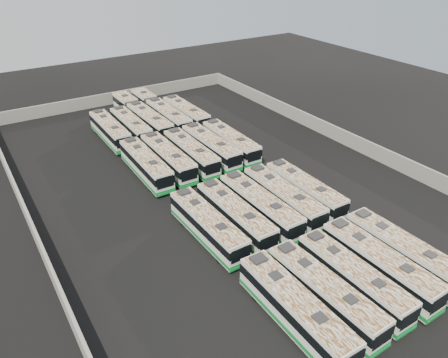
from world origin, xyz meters
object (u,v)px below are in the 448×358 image
at_px(bus_midfront_center, 260,206).
at_px(bus_back_far_right, 186,114).
at_px(bus_back_left, 131,126).
at_px(bus_back_center, 141,115).
at_px(bus_back_right, 160,111).
at_px(bus_midback_left, 168,158).
at_px(bus_midfront_left, 235,215).
at_px(bus_midfront_far_right, 305,190).
at_px(bus_front_far_right, 402,252).
at_px(bus_midback_far_left, 146,165).
at_px(bus_back_far_left, 110,130).
at_px(bus_midback_far_right, 231,142).
at_px(bus_front_right, 379,264).
at_px(bus_front_far_left, 295,309).
at_px(bus_midfront_right, 283,198).
at_px(bus_front_left, 325,293).
at_px(bus_midback_center, 191,153).
at_px(bus_front_center, 353,278).
at_px(bus_midfront_far_left, 208,225).
at_px(bus_midback_right, 211,147).

height_order(bus_midfront_center, bus_back_far_right, bus_midfront_center).
relative_size(bus_back_left, bus_back_center, 0.62).
xyz_separation_m(bus_back_center, bus_back_right, (3.43, 0.09, -0.02)).
bearing_deg(bus_back_far_right, bus_midback_left, -127.01).
bearing_deg(bus_midfront_left, bus_midfront_far_right, 0.22).
relative_size(bus_front_far_right, bus_midfront_far_right, 1.02).
relative_size(bus_midback_far_left, bus_back_far_left, 1.02).
bearing_deg(bus_front_far_right, bus_midback_far_right, 89.42).
relative_size(bus_front_right, bus_back_center, 0.64).
relative_size(bus_front_far_left, bus_midfront_right, 1.01).
bearing_deg(bus_front_left, bus_midback_center, 82.14).
distance_m(bus_front_center, bus_midfront_right, 13.94).
distance_m(bus_front_far_left, bus_midback_far_left, 29.54).
bearing_deg(bus_midfront_far_left, bus_midback_right, 57.47).
xyz_separation_m(bus_front_far_left, bus_front_right, (9.98, 0.04, -0.01)).
height_order(bus_midback_left, bus_back_far_left, bus_midback_left).
distance_m(bus_midback_left, bus_back_far_right, 16.54).
xyz_separation_m(bus_back_far_left, bus_back_far_right, (13.12, 0.02, 0.01)).
bearing_deg(bus_back_right, bus_midfront_left, -101.15).
bearing_deg(bus_midfront_far_left, bus_midfront_left, -0.53).
height_order(bus_front_left, bus_back_right, bus_back_right).
relative_size(bus_front_left, bus_midback_right, 0.98).
distance_m(bus_midfront_right, bus_midback_left, 17.32).
relative_size(bus_midback_far_left, bus_back_center, 0.64).
bearing_deg(bus_midfront_left, bus_midfront_center, -0.61).
distance_m(bus_front_center, bus_midback_left, 29.75).
bearing_deg(bus_front_center, bus_back_far_right, 81.33).
distance_m(bus_midfront_far_left, bus_back_far_right, 32.11).
height_order(bus_midback_right, bus_back_left, bus_midback_right).
bearing_deg(bus_front_center, bus_midback_far_right, 77.41).
xyz_separation_m(bus_front_far_right, bus_back_far_right, (-0.15, 42.81, 0.00)).
distance_m(bus_midback_right, bus_back_far_left, 16.58).
bearing_deg(bus_back_far_left, bus_front_left, -85.14).
xyz_separation_m(bus_midback_right, bus_back_right, (-0.00, 16.57, -0.01)).
bearing_deg(bus_back_right, bus_midback_far_right, -78.78).
relative_size(bus_midback_left, bus_back_center, 0.64).
bearing_deg(bus_midfront_right, bus_front_far_left, -125.34).
relative_size(bus_front_right, bus_midfront_far_right, 1.03).
relative_size(bus_front_center, bus_midback_far_left, 0.96).
xyz_separation_m(bus_front_left, bus_midback_center, (3.38, 29.37, 0.01)).
bearing_deg(bus_midfront_center, bus_midfront_right, 0.23).
height_order(bus_front_left, bus_back_far_right, bus_back_far_right).
relative_size(bus_midfront_center, bus_midback_right, 1.01).
height_order(bus_midfront_far_left, bus_back_far_left, bus_back_far_left).
relative_size(bus_front_right, bus_back_far_left, 1.02).
height_order(bus_midfront_far_left, bus_midfront_left, bus_midfront_left).
distance_m(bus_front_right, bus_back_far_right, 43.00).
relative_size(bus_midfront_left, bus_midfront_center, 0.98).
relative_size(bus_front_far_right, bus_midfront_left, 1.00).
relative_size(bus_back_far_left, bus_back_far_right, 1.00).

